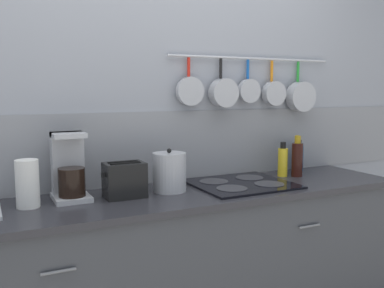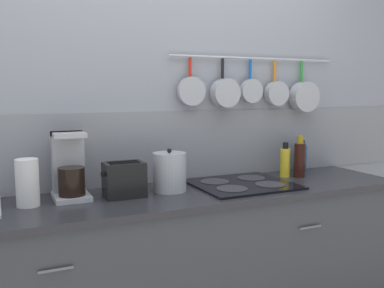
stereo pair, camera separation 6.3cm
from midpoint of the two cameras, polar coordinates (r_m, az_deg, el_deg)
name	(u,v)px [view 2 (the right image)]	position (r m, az deg, el deg)	size (l,w,h in m)	color
wall_back	(156,119)	(2.50, -4.09, 3.29)	(7.20, 0.16, 2.60)	#999EA8
cabinet_base	(178,278)	(2.41, -1.14, -17.48)	(2.62, 0.55, 0.87)	#3F4247
countertop	(177,196)	(2.26, -1.17, -7.01)	(2.66, 0.57, 0.03)	#2D2D33
paper_towel_roll	(27,183)	(2.12, -20.30, -4.86)	(0.10, 0.10, 0.22)	white
coffee_maker	(70,170)	(2.22, -15.23, -3.43)	(0.17, 0.22, 0.33)	#B7BABF
toaster	(124,180)	(2.19, -8.21, -4.71)	(0.22, 0.14, 0.18)	black
kettle	(169,172)	(2.29, -2.23, -3.74)	(0.18, 0.18, 0.23)	#B7BABF
cooktop	(242,184)	(2.46, 7.42, -5.30)	(0.55, 0.50, 0.01)	black
bottle_cooking_wine	(285,162)	(2.73, 12.96, -2.31)	(0.06, 0.06, 0.22)	yellow
bottle_sesame_oil	(300,159)	(2.74, 14.81, -1.95)	(0.07, 0.07, 0.26)	#33140F
bottle_hot_sauce	(300,157)	(2.85, 14.82, -1.68)	(0.05, 0.05, 0.25)	navy
bottle_vinegar	(302,157)	(2.95, 14.99, -1.75)	(0.07, 0.07, 0.21)	navy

